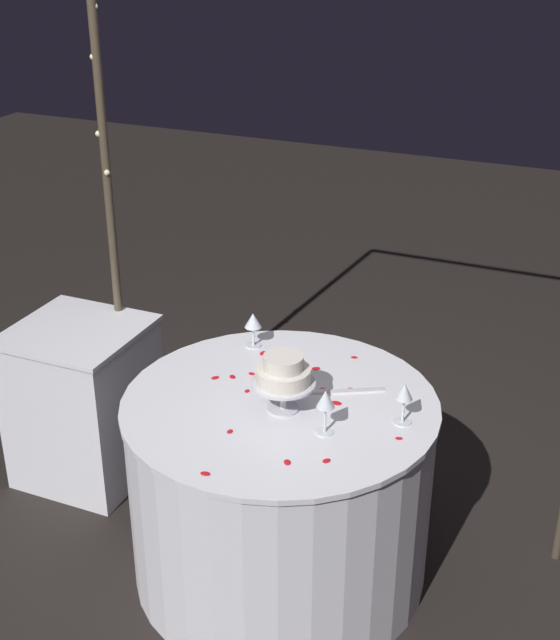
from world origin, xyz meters
TOP-DOWN VIEW (x-y plane):
  - ground_plane at (0.00, 0.00)m, footprint 12.00×12.00m
  - decorative_arch at (0.00, 0.47)m, footprint 1.98×0.06m
  - main_table at (0.00, 0.00)m, footprint 1.11×1.11m
  - side_table at (-1.02, 0.24)m, footprint 0.53×0.53m
  - tiered_cake at (0.03, -0.04)m, footprint 0.22×0.22m
  - wine_glass_0 at (0.21, -0.12)m, footprint 0.06×0.06m
  - wine_glass_1 at (-0.26, 0.34)m, footprint 0.07×0.07m
  - wine_glass_2 at (0.43, 0.04)m, footprint 0.06×0.06m
  - cake_knife at (0.16, 0.14)m, footprint 0.27×0.16m
  - rose_petal_0 at (0.03, 0.27)m, footprint 0.04×0.04m
  - rose_petal_1 at (-0.13, 0.02)m, footprint 0.02×0.03m
  - rose_petal_2 at (0.27, -0.27)m, footprint 0.03×0.04m
  - rose_petal_3 at (-0.09, 0.22)m, footprint 0.04×0.04m
  - rose_petal_4 at (0.18, 0.06)m, footprint 0.04×0.03m
  - rose_petal_5 at (0.20, 0.17)m, footprint 0.03×0.02m
  - rose_petal_6 at (-0.17, 0.14)m, footprint 0.03×0.03m
  - rose_petal_7 at (0.44, -0.06)m, footprint 0.03×0.03m
  - rose_petal_8 at (0.16, -0.33)m, footprint 0.04×0.04m
  - rose_petal_9 at (0.13, 0.41)m, footprint 0.03×0.02m
  - rose_petal_10 at (0.10, 0.13)m, footprint 0.03×0.04m
  - rose_petal_11 at (-0.23, 0.09)m, footprint 0.04×0.04m
  - rose_petal_12 at (-0.20, 0.30)m, footprint 0.03×0.04m
  - rose_petal_13 at (-0.07, -0.24)m, footprint 0.02×0.03m
  - rose_petal_14 at (-0.04, -0.48)m, footprint 0.03×0.03m
  - rose_petal_15 at (-0.28, 0.06)m, footprint 0.04×0.04m

SIDE VIEW (x-z plane):
  - ground_plane at x=0.00m, z-range 0.00..0.00m
  - side_table at x=-1.02m, z-range 0.00..0.70m
  - main_table at x=0.00m, z-range 0.00..0.73m
  - rose_petal_0 at x=0.03m, z-range 0.73..0.74m
  - rose_petal_1 at x=-0.13m, z-range 0.73..0.74m
  - rose_petal_2 at x=0.27m, z-range 0.73..0.74m
  - rose_petal_3 at x=-0.09m, z-range 0.73..0.74m
  - rose_petal_4 at x=0.18m, z-range 0.73..0.74m
  - rose_petal_5 at x=0.20m, z-range 0.73..0.74m
  - rose_petal_6 at x=-0.17m, z-range 0.73..0.74m
  - rose_petal_7 at x=0.44m, z-range 0.73..0.74m
  - rose_petal_8 at x=0.16m, z-range 0.73..0.74m
  - rose_petal_9 at x=0.13m, z-range 0.73..0.74m
  - rose_petal_10 at x=0.10m, z-range 0.73..0.74m
  - rose_petal_11 at x=-0.23m, z-range 0.73..0.74m
  - rose_petal_12 at x=-0.20m, z-range 0.73..0.74m
  - rose_petal_13 at x=-0.07m, z-range 0.73..0.74m
  - rose_petal_14 at x=-0.04m, z-range 0.73..0.74m
  - rose_petal_15 at x=-0.28m, z-range 0.73..0.74m
  - cake_knife at x=0.16m, z-range 0.73..0.74m
  - wine_glass_1 at x=-0.26m, z-range 0.77..0.91m
  - wine_glass_2 at x=0.43m, z-range 0.77..0.92m
  - wine_glass_0 at x=0.21m, z-range 0.77..0.93m
  - tiered_cake at x=0.03m, z-range 0.77..0.97m
  - decorative_arch at x=0.00m, z-range 0.35..2.83m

